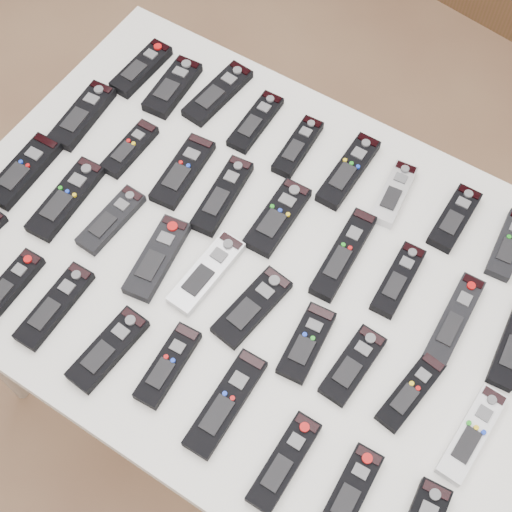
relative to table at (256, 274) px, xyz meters
The scene contains 36 objects.
ground 0.74m from the table, 128.22° to the left, with size 4.00×4.00×0.00m, color brown.
table is the anchor object (origin of this frame).
remote_0 0.56m from the table, 150.59° to the left, with size 0.05×0.17×0.02m, color black.
remote_1 0.48m from the table, 145.81° to the left, with size 0.06×0.16×0.02m, color black.
remote_2 0.43m from the table, 134.11° to the left, with size 0.06×0.19×0.02m, color black.
remote_3 0.35m from the table, 122.77° to the left, with size 0.05×0.17×0.02m, color black.
remote_4 0.29m from the table, 104.35° to the left, with size 0.05×0.16×0.02m, color black.
remote_5 0.29m from the table, 79.64° to the left, with size 0.05×0.19×0.02m, color black.
remote_6 0.33m from the table, 60.53° to the left, with size 0.05×0.15×0.02m, color #B7B7BC.
remote_7 0.42m from the table, 45.45° to the left, with size 0.05×0.15×0.02m, color black.
remote_8 0.51m from the table, 36.10° to the left, with size 0.05×0.16×0.02m, color black.
remote_10 0.53m from the table, 169.53° to the left, with size 0.06×0.18×0.02m, color black.
remote_11 0.38m from the table, 167.96° to the left, with size 0.05×0.15×0.02m, color black.
remote_12 0.27m from the table, 158.95° to the left, with size 0.06×0.18×0.02m, color black.
remote_13 0.18m from the table, 147.86° to the left, with size 0.05×0.19×0.02m, color black.
remote_14 0.12m from the table, 97.58° to the left, with size 0.06×0.18×0.02m, color black.
remote_15 0.19m from the table, 35.32° to the left, with size 0.05×0.21×0.02m, color black.
remote_16 0.29m from the table, 22.68° to the left, with size 0.05×0.16×0.02m, color black.
remote_17 0.40m from the table, 13.22° to the left, with size 0.05×0.20×0.02m, color black.
remote_19 0.53m from the table, behind, with size 0.06×0.18×0.02m, color black.
remote_20 0.42m from the table, 167.01° to the right, with size 0.06×0.20×0.02m, color black.
remote_21 0.31m from the table, 164.27° to the right, with size 0.05×0.16×0.02m, color black.
remote_22 0.21m from the table, 147.44° to the right, with size 0.06×0.18×0.02m, color black.
remote_23 0.12m from the table, 129.11° to the right, with size 0.05×0.18×0.02m, color #B7B7BC.
remote_24 0.12m from the table, 61.40° to the right, with size 0.06×0.17×0.02m, color black.
remote_25 0.21m from the table, 29.71° to the right, with size 0.05×0.15×0.02m, color black.
remote_26 0.29m from the table, 18.84° to the right, with size 0.05×0.15×0.02m, color black.
remote_27 0.39m from the table, 11.78° to the right, with size 0.05×0.16×0.02m, color black.
remote_28 0.51m from the table, 10.20° to the right, with size 0.05×0.18×0.02m, color silver.
remote_30 0.48m from the table, 139.97° to the right, with size 0.05×0.16×0.02m, color black.
remote_31 0.40m from the table, 132.40° to the right, with size 0.05×0.18×0.02m, color black.
remote_32 0.34m from the table, 112.31° to the right, with size 0.06×0.17×0.02m, color black.
remote_33 0.28m from the table, 93.22° to the right, with size 0.05×0.16×0.02m, color black.
remote_34 0.30m from the table, 67.80° to the right, with size 0.05×0.20×0.02m, color black.
remote_35 0.40m from the table, 50.46° to the right, with size 0.05×0.17×0.02m, color black.
remote_36 0.47m from the table, 37.69° to the right, with size 0.05×0.15×0.02m, color black.
Camera 1 is at (0.46, -0.68, 2.01)m, focal length 50.00 mm.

